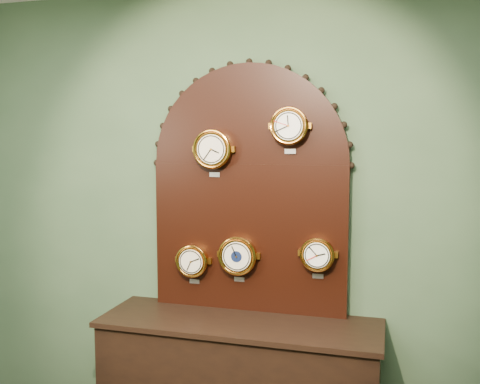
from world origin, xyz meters
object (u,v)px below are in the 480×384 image
(roman_clock, at_px, (213,149))
(barometer, at_px, (238,256))
(display_board, at_px, (249,181))
(arabic_clock, at_px, (289,126))
(hygrometer, at_px, (193,261))
(tide_clock, at_px, (318,254))

(roman_clock, relative_size, barometer, 1.00)
(display_board, bearing_deg, roman_clock, -162.16)
(roman_clock, distance_m, arabic_clock, 0.48)
(hygrometer, distance_m, tide_clock, 0.78)
(roman_clock, relative_size, hygrometer, 1.12)
(hygrometer, xyz_separation_m, tide_clock, (0.77, 0.00, 0.09))
(arabic_clock, relative_size, barometer, 0.94)
(arabic_clock, bearing_deg, tide_clock, 0.17)
(display_board, relative_size, hygrometer, 5.94)
(display_board, xyz_separation_m, arabic_clock, (0.26, -0.07, 0.33))
(barometer, bearing_deg, display_board, 52.70)
(roman_clock, distance_m, tide_clock, 0.88)
(hygrometer, bearing_deg, display_board, 10.86)
(roman_clock, height_order, barometer, roman_clock)
(display_board, xyz_separation_m, tide_clock, (0.43, -0.07, -0.41))
(hygrometer, distance_m, barometer, 0.30)
(roman_clock, xyz_separation_m, barometer, (0.16, -0.00, -0.64))
(arabic_clock, distance_m, barometer, 0.84)
(display_board, distance_m, roman_clock, 0.29)
(display_board, relative_size, roman_clock, 5.29)
(hygrometer, relative_size, barometer, 0.89)
(roman_clock, height_order, hygrometer, roman_clock)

